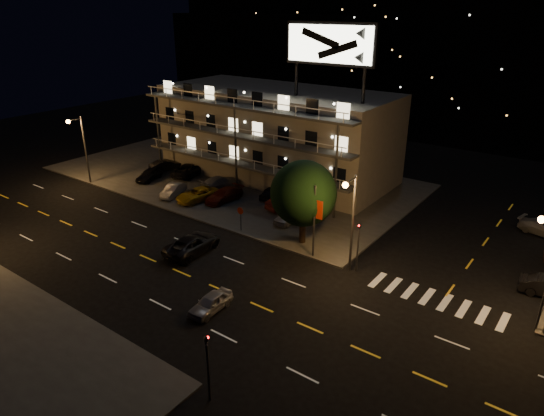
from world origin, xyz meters
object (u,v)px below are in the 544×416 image
Objects in this scene: lot_car_2 at (198,195)px; road_car_east at (211,303)px; lot_car_7 at (220,183)px; road_car_west at (193,244)px; lot_car_4 at (288,216)px; tree at (303,195)px.

lot_car_2 reaches higher than road_car_east.
lot_car_7 reaches higher than road_car_west.
lot_car_4 is (11.01, 1.20, -0.04)m from lot_car_2.
lot_car_4 is 1.03× the size of road_car_east.
tree reaches higher than lot_car_7.
lot_car_2 is 0.88× the size of road_car_west.
lot_car_2 is at bearing -175.72° from lot_car_4.
lot_car_2 is 11.08m from lot_car_4.
lot_car_4 is at bearing -111.64° from road_car_west.
tree is 10.32m from road_car_west.
lot_car_7 is 23.88m from road_car_east.
lot_car_7 is (-11.50, 2.97, 0.09)m from lot_car_4.
lot_car_4 is at bearing 102.82° from road_car_east.
tree is 1.36× the size of road_car_west.
lot_car_4 is at bearing 175.02° from lot_car_7.
lot_car_2 is 0.96× the size of lot_car_7.
tree is at bearing -137.15° from road_car_west.
tree reaches higher than lot_car_4.
road_car_east is at bearing -32.49° from lot_car_2.
lot_car_7 is 15.20m from road_car_west.
road_car_east is (14.97, -14.03, -0.21)m from lot_car_2.
road_car_west reaches higher than lot_car_4.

